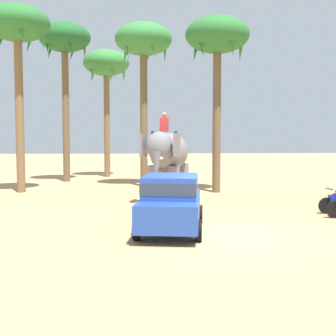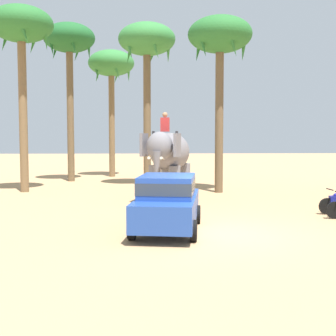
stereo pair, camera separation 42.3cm
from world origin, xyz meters
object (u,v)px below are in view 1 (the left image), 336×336
at_px(palm_tree_behind_elephant, 106,67).
at_px(palm_tree_left_of_road, 65,43).
at_px(car_sedan_foreground, 171,201).
at_px(elephant_with_mahout, 168,156).
at_px(palm_tree_leaning_seaward, 144,45).
at_px(palm_tree_far_back, 217,41).
at_px(palm_tree_near_hut, 18,30).

distance_m(palm_tree_behind_elephant, palm_tree_left_of_road, 4.03).
distance_m(car_sedan_foreground, palm_tree_behind_elephant, 19.78).
bearing_deg(elephant_with_mahout, car_sedan_foreground, -93.02).
distance_m(palm_tree_behind_elephant, palm_tree_leaning_seaward, 6.70).
relative_size(elephant_with_mahout, palm_tree_behind_elephant, 0.45).
height_order(elephant_with_mahout, palm_tree_far_back, palm_tree_far_back).
xyz_separation_m(palm_tree_left_of_road, palm_tree_leaning_seaward, (4.83, -3.07, -0.63)).
bearing_deg(palm_tree_left_of_road, palm_tree_behind_elephant, 53.34).
relative_size(car_sedan_foreground, palm_tree_far_back, 0.49).
xyz_separation_m(palm_tree_behind_elephant, palm_tree_leaning_seaward, (2.50, -6.21, 0.32)).
bearing_deg(car_sedan_foreground, palm_tree_leaning_seaward, 92.96).
distance_m(elephant_with_mahout, palm_tree_far_back, 6.82).
height_order(palm_tree_near_hut, palm_tree_leaning_seaward, palm_tree_near_hut).
distance_m(palm_tree_near_hut, palm_tree_left_of_road, 5.59).
bearing_deg(palm_tree_left_of_road, palm_tree_leaning_seaward, -32.45).
distance_m(palm_tree_left_of_road, palm_tree_far_back, 10.44).
relative_size(palm_tree_behind_elephant, palm_tree_left_of_road, 0.90).
bearing_deg(palm_tree_near_hut, palm_tree_leaning_seaward, 20.16).
relative_size(elephant_with_mahout, palm_tree_left_of_road, 0.41).
relative_size(car_sedan_foreground, elephant_with_mahout, 1.07).
height_order(elephant_with_mahout, palm_tree_leaning_seaward, palm_tree_leaning_seaward).
bearing_deg(palm_tree_left_of_road, palm_tree_near_hut, -105.16).
distance_m(palm_tree_far_back, palm_tree_leaning_seaward, 4.70).
bearing_deg(palm_tree_near_hut, palm_tree_behind_elephant, 66.00).
xyz_separation_m(elephant_with_mahout, palm_tree_leaning_seaward, (-0.97, 5.72, 5.97)).
distance_m(palm_tree_near_hut, palm_tree_far_back, 9.96).
relative_size(car_sedan_foreground, palm_tree_behind_elephant, 0.49).
bearing_deg(palm_tree_leaning_seaward, palm_tree_far_back, -39.11).
bearing_deg(palm_tree_behind_elephant, elephant_with_mahout, -73.82).
bearing_deg(palm_tree_left_of_road, car_sedan_foreground, -70.25).
xyz_separation_m(car_sedan_foreground, palm_tree_behind_elephant, (-3.12, 18.35, 6.72)).
height_order(car_sedan_foreground, palm_tree_far_back, palm_tree_far_back).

